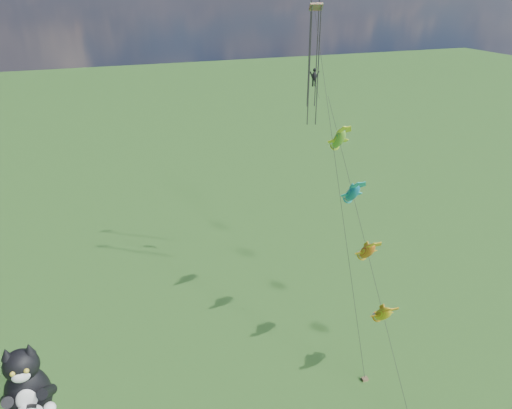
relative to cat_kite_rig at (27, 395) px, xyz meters
name	(u,v)px	position (x,y,z in m)	size (l,w,h in m)	color
cat_kite_rig	(27,395)	(0.00, 0.00, 0.00)	(2.26, 4.05, 10.71)	brown
fish_windsock_rig	(360,223)	(21.31, 7.74, 1.26)	(1.95, 15.90, 16.82)	brown
parafoil_rig	(316,66)	(22.14, 17.27, 10.49)	(3.99, 17.28, 24.34)	brown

